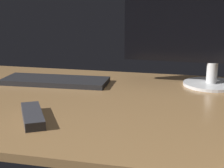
{
  "coord_description": "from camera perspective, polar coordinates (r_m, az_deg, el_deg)",
  "views": [
    {
      "loc": [
        20.55,
        -101.05,
        33.27
      ],
      "look_at": [
        -3.16,
        -3.1,
        8.0
      ],
      "focal_mm": 55.95,
      "sensor_mm": 36.0,
      "label": 1
    }
  ],
  "objects": [
    {
      "name": "monitor",
      "position": [
        1.28,
        16.57,
        9.79
      ],
      "size": [
        63.96,
        19.97,
        41.34
      ],
      "rotation": [
        0.0,
        0.0,
        -0.02
      ],
      "color": "silver",
      "rests_on": "desk"
    },
    {
      "name": "desk",
      "position": [
        1.08,
        2.02,
        -3.31
      ],
      "size": [
        140.0,
        84.0,
        2.0
      ],
      "primitive_type": "cube",
      "color": "olive",
      "rests_on": "ground"
    },
    {
      "name": "keyboard",
      "position": [
        1.31,
        -9.26,
        0.51
      ],
      "size": [
        39.55,
        16.17,
        1.82
      ],
      "primitive_type": "cube",
      "rotation": [
        0.0,
        0.0,
        0.05
      ],
      "color": "black",
      "rests_on": "desk"
    },
    {
      "name": "tv_remote",
      "position": [
        0.94,
        -12.87,
        -5.05
      ],
      "size": [
        13.29,
        17.83,
        2.31
      ],
      "primitive_type": "cube",
      "rotation": [
        0.0,
        0.0,
        -1.03
      ],
      "color": "#2D2D33",
      "rests_on": "desk"
    }
  ]
}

